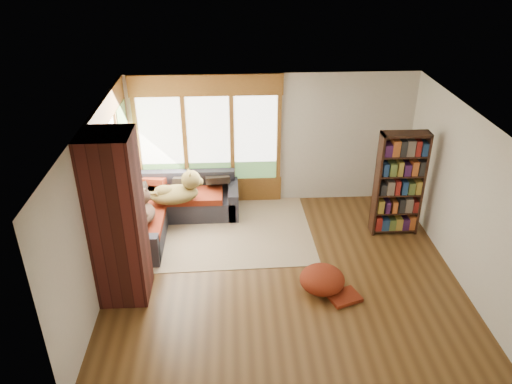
# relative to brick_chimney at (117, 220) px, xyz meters

# --- Properties ---
(floor) EXTENTS (5.50, 5.50, 0.00)m
(floor) POSITION_rel_brick_chimney_xyz_m (2.40, 0.35, -1.30)
(floor) COLOR #4C3015
(floor) RESTS_ON ground
(ceiling) EXTENTS (5.50, 5.50, 0.00)m
(ceiling) POSITION_rel_brick_chimney_xyz_m (2.40, 0.35, 1.30)
(ceiling) COLOR white
(wall_back) EXTENTS (5.50, 0.04, 2.60)m
(wall_back) POSITION_rel_brick_chimney_xyz_m (2.40, 2.85, 0.00)
(wall_back) COLOR silver
(wall_back) RESTS_ON ground
(wall_front) EXTENTS (5.50, 0.04, 2.60)m
(wall_front) POSITION_rel_brick_chimney_xyz_m (2.40, -2.15, 0.00)
(wall_front) COLOR silver
(wall_front) RESTS_ON ground
(wall_left) EXTENTS (0.04, 5.00, 2.60)m
(wall_left) POSITION_rel_brick_chimney_xyz_m (-0.35, 0.35, 0.00)
(wall_left) COLOR silver
(wall_left) RESTS_ON ground
(wall_right) EXTENTS (0.04, 5.00, 2.60)m
(wall_right) POSITION_rel_brick_chimney_xyz_m (5.15, 0.35, 0.00)
(wall_right) COLOR silver
(wall_right) RESTS_ON ground
(windows_back) EXTENTS (2.82, 0.10, 1.90)m
(windows_back) POSITION_rel_brick_chimney_xyz_m (1.20, 2.82, 0.05)
(windows_back) COLOR brown
(windows_back) RESTS_ON wall_back
(windows_left) EXTENTS (0.10, 2.62, 1.90)m
(windows_left) POSITION_rel_brick_chimney_xyz_m (-0.32, 1.55, 0.05)
(windows_left) COLOR brown
(windows_left) RESTS_ON wall_left
(roller_blind) EXTENTS (0.03, 0.72, 0.90)m
(roller_blind) POSITION_rel_brick_chimney_xyz_m (-0.29, 2.38, 0.45)
(roller_blind) COLOR #6B9456
(roller_blind) RESTS_ON wall_left
(brick_chimney) EXTENTS (0.70, 0.70, 2.60)m
(brick_chimney) POSITION_rel_brick_chimney_xyz_m (0.00, 0.00, 0.00)
(brick_chimney) COLOR #471914
(brick_chimney) RESTS_ON ground
(sectional_sofa) EXTENTS (2.20, 2.20, 0.80)m
(sectional_sofa) POSITION_rel_brick_chimney_xyz_m (0.45, 2.05, -1.00)
(sectional_sofa) COLOR #25242E
(sectional_sofa) RESTS_ON ground
(area_rug) EXTENTS (3.17, 2.46, 0.01)m
(area_rug) POSITION_rel_brick_chimney_xyz_m (1.48, 1.67, -1.29)
(area_rug) COLOR beige
(area_rug) RESTS_ON ground
(bookshelf) EXTENTS (0.82, 0.27, 1.92)m
(bookshelf) POSITION_rel_brick_chimney_xyz_m (4.54, 1.51, -0.34)
(bookshelf) COLOR #331B11
(bookshelf) RESTS_ON ground
(pouf) EXTENTS (0.74, 0.74, 0.37)m
(pouf) POSITION_rel_brick_chimney_xyz_m (2.96, -0.07, -1.10)
(pouf) COLOR maroon
(pouf) RESTS_ON area_rug
(dog_tan) EXTENTS (1.00, 0.75, 0.50)m
(dog_tan) POSITION_rel_brick_chimney_xyz_m (0.66, 1.94, -0.51)
(dog_tan) COLOR brown
(dog_tan) RESTS_ON sectional_sofa
(dog_brindle) EXTENTS (0.48, 0.77, 0.42)m
(dog_brindle) POSITION_rel_brick_chimney_xyz_m (0.08, 1.34, -0.56)
(dog_brindle) COLOR #312017
(dog_brindle) RESTS_ON sectional_sofa
(throw_pillows) EXTENTS (1.98, 1.68, 0.45)m
(throw_pillows) POSITION_rel_brick_chimney_xyz_m (0.48, 2.20, -0.53)
(throw_pillows) COLOR black
(throw_pillows) RESTS_ON sectional_sofa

